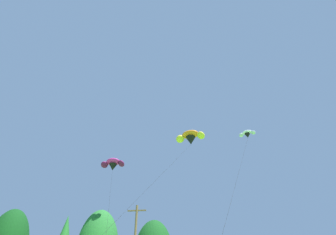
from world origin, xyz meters
name	(u,v)px	position (x,y,z in m)	size (l,w,h in m)	color
parafoil_kite_high_orange	(190,137)	(4.04, 36.17, 20.26)	(9.95, 16.86, 19.66)	orange
parafoil_kite_mid_magenta	(113,164)	(-7.36, 40.83, 19.37)	(8.30, 18.23, 18.66)	#D12893
parafoil_kite_far_white	(247,134)	(11.31, 37.24, 20.85)	(8.11, 17.00, 19.82)	white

